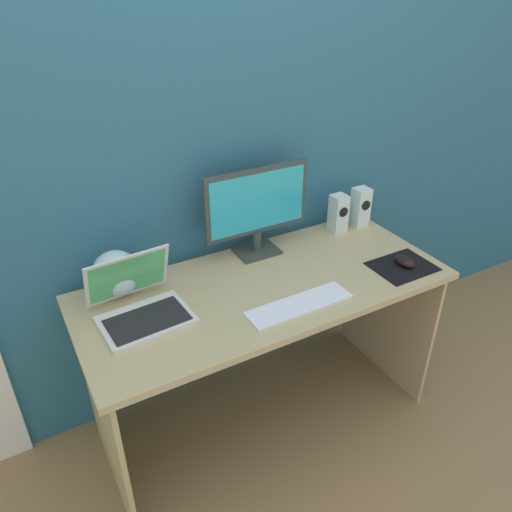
{
  "coord_description": "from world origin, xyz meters",
  "views": [
    {
      "loc": [
        -0.81,
        -1.38,
        1.81
      ],
      "look_at": [
        -0.05,
        -0.02,
        0.88
      ],
      "focal_mm": 34.77,
      "sensor_mm": 36.0,
      "label": 1
    }
  ],
  "objects": [
    {
      "name": "desk",
      "position": [
        0.0,
        0.0,
        0.58
      ],
      "size": [
        1.45,
        0.63,
        0.73
      ],
      "color": "tan",
      "rests_on": "ground_plane"
    },
    {
      "name": "fishbowl",
      "position": [
        -0.51,
        0.22,
        0.82
      ],
      "size": [
        0.18,
        0.18,
        0.18
      ],
      "primitive_type": "sphere",
      "color": "silver",
      "rests_on": "desk"
    },
    {
      "name": "monitor",
      "position": [
        0.09,
        0.23,
        0.94
      ],
      "size": [
        0.47,
        0.14,
        0.38
      ],
      "color": "#343D37",
      "rests_on": "desk"
    },
    {
      "name": "keyboard_external",
      "position": [
        0.04,
        -0.18,
        0.74
      ],
      "size": [
        0.41,
        0.12,
        0.01
      ],
      "primitive_type": "cube",
      "rotation": [
        0.0,
        0.0,
        0.01
      ],
      "color": "white",
      "rests_on": "desk"
    },
    {
      "name": "laptop",
      "position": [
        -0.48,
        0.04,
        0.78
      ],
      "size": [
        0.33,
        0.31,
        0.21
      ],
      "color": "silver",
      "rests_on": "desk"
    },
    {
      "name": "speaker_near_monitor",
      "position": [
        0.52,
        0.22,
        0.82
      ],
      "size": [
        0.07,
        0.07,
        0.18
      ],
      "color": "silver",
      "rests_on": "desk"
    },
    {
      "name": "ground_plane",
      "position": [
        0.0,
        0.0,
        0.0
      ],
      "size": [
        8.0,
        8.0,
        0.0
      ],
      "primitive_type": "plane",
      "color": "olive"
    },
    {
      "name": "mouse",
      "position": [
        0.57,
        -0.16,
        0.75
      ],
      "size": [
        0.06,
        0.1,
        0.04
      ],
      "primitive_type": "ellipsoid",
      "rotation": [
        0.0,
        0.0,
        -0.03
      ],
      "color": "black",
      "rests_on": "mousepad"
    },
    {
      "name": "wall_back",
      "position": [
        0.0,
        0.37,
        1.25
      ],
      "size": [
        6.0,
        0.04,
        2.5
      ],
      "primitive_type": "cube",
      "color": "#2A607A",
      "rests_on": "ground_plane"
    },
    {
      "name": "mousepad",
      "position": [
        0.56,
        -0.17,
        0.73
      ],
      "size": [
        0.25,
        0.2,
        0.0
      ],
      "primitive_type": "cube",
      "color": "black",
      "rests_on": "desk"
    },
    {
      "name": "speaker_right",
      "position": [
        0.65,
        0.22,
        0.82
      ],
      "size": [
        0.07,
        0.07,
        0.18
      ],
      "color": "silver",
      "rests_on": "desk"
    }
  ]
}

